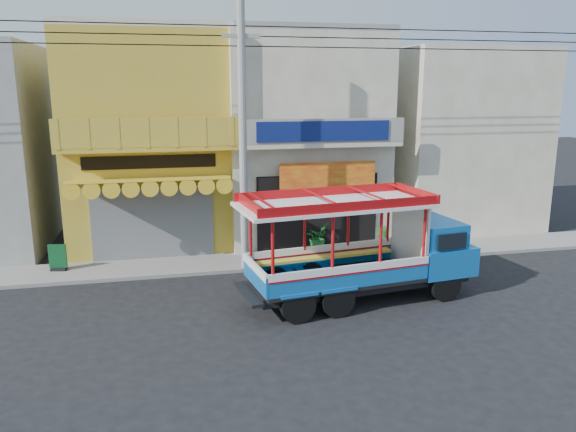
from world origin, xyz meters
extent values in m
plane|color=black|center=(0.00, 0.00, 0.00)|extent=(90.00, 90.00, 0.00)
cube|color=slate|center=(0.00, 4.00, 0.06)|extent=(30.00, 2.00, 0.12)
cube|color=gold|center=(-4.00, 8.00, 4.00)|extent=(6.00, 6.00, 8.00)
cube|color=#595B5E|center=(-4.00, 4.98, 1.40)|extent=(4.20, 0.10, 2.60)
cube|color=gold|center=(-4.00, 4.25, 3.05)|extent=(5.20, 1.50, 0.31)
cube|color=gold|center=(-4.00, 4.65, 4.05)|extent=(6.00, 0.70, 0.18)
cube|color=gold|center=(-4.00, 4.35, 4.60)|extent=(6.00, 0.12, 0.95)
cube|color=black|center=(-4.00, 4.97, 3.55)|extent=(4.50, 0.04, 0.45)
cube|color=#B1A991|center=(-4.00, 8.00, 8.12)|extent=(6.00, 6.00, 0.24)
cube|color=#B1A991|center=(2.00, 8.00, 4.00)|extent=(6.00, 6.00, 8.00)
cube|color=black|center=(2.00, 4.98, 1.50)|extent=(4.60, 0.12, 2.80)
cube|color=gold|center=(2.30, 4.70, 2.90)|extent=(3.60, 0.05, 1.00)
cube|color=#B1A991|center=(2.00, 4.65, 4.05)|extent=(6.00, 0.70, 0.18)
cube|color=gray|center=(2.00, 4.35, 4.55)|extent=(6.00, 0.12, 0.85)
cube|color=navy|center=(2.00, 4.28, 4.55)|extent=(4.80, 0.06, 0.70)
cube|color=gray|center=(2.00, 8.00, 8.12)|extent=(6.00, 6.00, 0.24)
cube|color=#B1A991|center=(-1.00, 4.85, 4.00)|extent=(0.35, 0.30, 8.00)
cube|color=#B1A991|center=(9.00, 8.00, 3.80)|extent=(6.00, 6.00, 7.60)
cylinder|color=gray|center=(-1.00, 3.30, 4.50)|extent=(0.26, 0.26, 9.00)
cube|color=gray|center=(-1.00, 3.30, 7.60)|extent=(1.20, 0.12, 0.12)
cylinder|color=black|center=(0.00, 3.30, 7.30)|extent=(28.00, 0.04, 0.04)
cylinder|color=black|center=(0.00, 3.30, 7.60)|extent=(28.00, 0.04, 0.04)
cylinder|color=black|center=(0.00, 3.30, 7.90)|extent=(28.00, 0.04, 0.04)
cylinder|color=black|center=(4.25, -0.75, 0.48)|extent=(0.98, 0.39, 0.95)
cylinder|color=black|center=(4.01, 1.04, 0.48)|extent=(0.98, 0.39, 0.95)
cylinder|color=black|center=(0.86, -1.20, 0.48)|extent=(0.98, 0.39, 0.95)
cylinder|color=black|center=(0.62, 0.59, 0.48)|extent=(0.98, 0.39, 0.95)
cylinder|color=black|center=(-0.28, -1.35, 0.48)|extent=(0.98, 0.39, 0.95)
cylinder|color=black|center=(-0.51, 0.44, 0.48)|extent=(0.98, 0.39, 0.95)
cube|color=black|center=(1.87, -0.15, 0.57)|extent=(6.54, 2.39, 0.27)
cube|color=blue|center=(4.32, 0.17, 1.09)|extent=(1.97, 2.30, 0.86)
cube|color=blue|center=(4.18, 0.15, 1.86)|extent=(1.57, 2.08, 0.71)
cube|color=black|center=(4.84, 0.24, 1.81)|extent=(0.28, 1.67, 0.52)
cube|color=black|center=(1.09, -0.26, 0.76)|extent=(4.94, 2.69, 0.11)
cube|color=blue|center=(1.22, -1.26, 1.09)|extent=(4.68, 0.69, 0.57)
cube|color=white|center=(1.22, -1.26, 1.35)|extent=(4.68, 0.70, 0.21)
cube|color=blue|center=(0.96, 0.74, 1.09)|extent=(4.68, 0.69, 0.57)
cube|color=white|center=(0.96, 0.74, 1.35)|extent=(4.68, 0.70, 0.21)
cylinder|color=#AC0D10|center=(-0.97, -1.53, 2.14)|extent=(0.10, 0.10, 1.52)
cylinder|color=#AC0D10|center=(-1.23, 0.44, 2.14)|extent=(0.10, 0.10, 1.52)
cube|color=white|center=(3.44, 0.06, 1.83)|extent=(0.33, 1.92, 2.14)
cube|color=white|center=(1.00, -0.27, 2.90)|extent=(5.54, 3.00, 0.10)
cube|color=#AC0D10|center=(1.00, -0.27, 3.07)|extent=(5.34, 2.88, 0.25)
cube|color=black|center=(-7.11, 4.22, 0.16)|extent=(0.53, 0.35, 0.09)
cube|color=#0B3E1C|center=(-7.11, 4.22, 0.61)|extent=(0.58, 0.17, 0.80)
imported|color=#185622|center=(1.89, 4.62, 0.62)|extent=(1.16, 1.19, 1.00)
imported|color=#185622|center=(4.04, 3.53, 0.65)|extent=(0.71, 0.74, 1.05)
imported|color=#185622|center=(4.90, 4.17, 0.64)|extent=(0.81, 0.81, 1.05)
camera|label=1|loc=(-3.52, -14.75, 6.10)|focal=35.00mm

